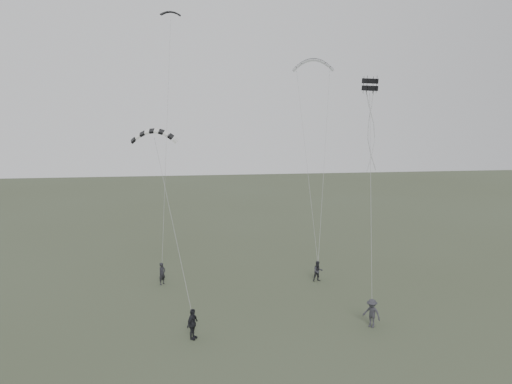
{
  "coord_description": "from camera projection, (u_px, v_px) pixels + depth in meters",
  "views": [
    {
      "loc": [
        -3.37,
        -28.69,
        12.89
      ],
      "look_at": [
        1.16,
        5.64,
        7.14
      ],
      "focal_mm": 35.0,
      "sensor_mm": 36.0,
      "label": 1
    }
  ],
  "objects": [
    {
      "name": "kite_striped",
      "position": [
        154.0,
        131.0,
        32.57
      ],
      "size": [
        3.06,
        1.14,
        1.33
      ],
      "primitive_type": null,
      "rotation": [
        0.24,
        0.0,
        -0.04
      ],
      "color": "black",
      "rests_on": "flyer_center"
    },
    {
      "name": "kite_dark_small",
      "position": [
        171.0,
        12.0,
        38.49
      ],
      "size": [
        1.64,
        0.82,
        0.63
      ],
      "primitive_type": null,
      "rotation": [
        0.3,
        0.0,
        0.15
      ],
      "color": "black",
      "rests_on": "flyer_left"
    },
    {
      "name": "flyer_far",
      "position": [
        372.0,
        313.0,
        29.75
      ],
      "size": [
        1.24,
        1.27,
        1.75
      ],
      "primitive_type": "imported",
      "rotation": [
        0.0,
        0.0,
        -0.84
      ],
      "color": "#2D2C32",
      "rests_on": "ground"
    },
    {
      "name": "kite_box",
      "position": [
        370.0,
        85.0,
        31.19
      ],
      "size": [
        0.95,
        0.99,
        0.8
      ],
      "primitive_type": null,
      "rotation": [
        0.07,
        0.0,
        0.36
      ],
      "color": "black",
      "rests_on": "flyer_far"
    },
    {
      "name": "flyer_center",
      "position": [
        193.0,
        324.0,
        28.2
      ],
      "size": [
        0.91,
        1.12,
        1.78
      ],
      "primitive_type": "imported",
      "rotation": [
        0.0,
        0.0,
        1.03
      ],
      "color": "black",
      "rests_on": "ground"
    },
    {
      "name": "kite_pale_large",
      "position": [
        313.0,
        60.0,
        44.27
      ],
      "size": [
        3.85,
        1.96,
        1.67
      ],
      "primitive_type": null,
      "rotation": [
        0.2,
        0.0,
        -0.24
      ],
      "color": "#999B9D",
      "rests_on": "flyer_right"
    },
    {
      "name": "flyer_left",
      "position": [
        162.0,
        274.0,
        37.05
      ],
      "size": [
        0.7,
        0.72,
        1.66
      ],
      "primitive_type": "imported",
      "rotation": [
        0.0,
        0.0,
        0.85
      ],
      "color": "black",
      "rests_on": "ground"
    },
    {
      "name": "ground",
      "position": [
        249.0,
        322.0,
        30.61
      ],
      "size": [
        140.0,
        140.0,
        0.0
      ],
      "primitive_type": "plane",
      "color": "#3D442F",
      "rests_on": "ground"
    },
    {
      "name": "flyer_right",
      "position": [
        318.0,
        271.0,
        37.75
      ],
      "size": [
        0.82,
        0.67,
        1.57
      ],
      "primitive_type": "imported",
      "rotation": [
        0.0,
        0.0,
        0.1
      ],
      "color": "#25252B",
      "rests_on": "ground"
    }
  ]
}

